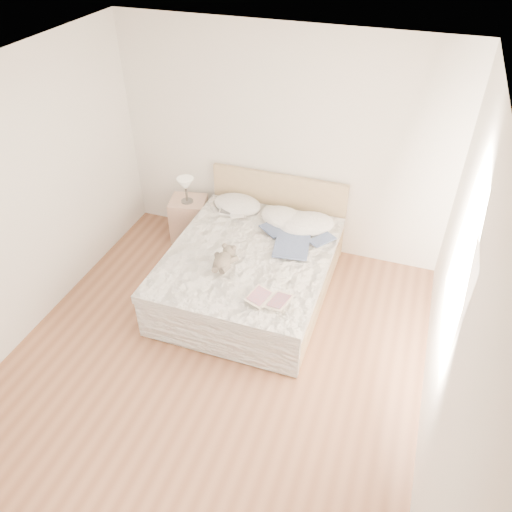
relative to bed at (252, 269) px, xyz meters
The scene contains 16 objects.
floor 1.23m from the bed, 90.00° to the right, with size 4.00×4.50×0.00m, color brown.
ceiling 2.67m from the bed, 90.00° to the right, with size 4.00×4.50×0.00m, color white.
wall_back 1.49m from the bed, 90.00° to the left, with size 4.00×0.02×2.70m, color white.
wall_left 2.55m from the bed, 149.21° to the right, with size 0.02×4.50×2.70m, color white.
wall_right 2.55m from the bed, 30.79° to the right, with size 0.02×4.50×2.70m, color white.
window 2.46m from the bed, 24.16° to the right, with size 0.02×1.30×1.10m, color white.
bed is the anchor object (origin of this frame).
nightstand 1.36m from the bed, 146.62° to the left, with size 0.45×0.40×0.56m, color tan.
table_lamp 1.42m from the bed, 147.58° to the left, with size 0.23×0.23×0.33m.
pillow_left 0.93m from the bed, 120.96° to the left, with size 0.61×0.43×0.18m, color white.
pillow_middle 0.74m from the bed, 73.91° to the left, with size 0.59×0.42×0.18m, color white.
pillow_right 0.83m from the bed, 52.51° to the left, with size 0.65×0.46×0.20m, color white.
blouse 0.55m from the bed, 25.17° to the left, with size 0.59×0.63×0.02m, color navy, non-canonical shape.
photo_book 0.80m from the bed, 128.17° to the left, with size 0.33×0.23×0.02m, color white.
childrens_book 0.93m from the bed, 59.56° to the right, with size 0.40×0.27×0.03m, color beige.
teddy_bear 0.58m from the bed, 109.84° to the right, with size 0.23×0.33×0.17m, color #655B4E, non-canonical shape.
Camera 1 is at (1.48, -2.94, 3.88)m, focal length 35.00 mm.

